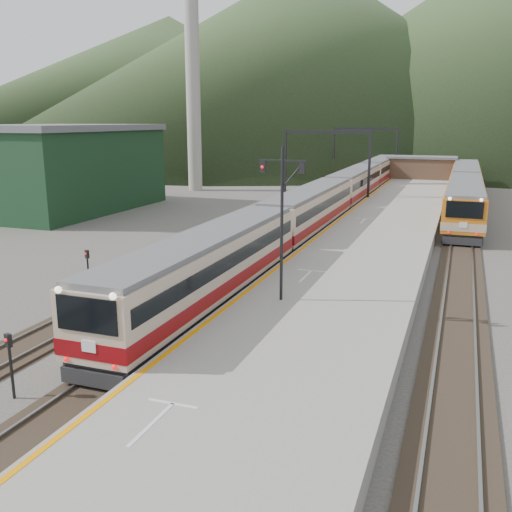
% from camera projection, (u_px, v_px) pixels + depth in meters
% --- Properties ---
extents(track_main, '(2.60, 200.00, 0.23)m').
position_uv_depth(track_main, '(317.00, 229.00, 48.02)').
color(track_main, black).
rests_on(track_main, ground).
extents(track_far, '(2.60, 200.00, 0.23)m').
position_uv_depth(track_far, '(261.00, 226.00, 49.67)').
color(track_far, black).
rests_on(track_far, ground).
extents(track_second, '(2.60, 200.00, 0.23)m').
position_uv_depth(track_second, '(462.00, 239.00, 44.21)').
color(track_second, black).
rests_on(track_second, ground).
extents(platform, '(8.00, 100.00, 1.00)m').
position_uv_depth(platform, '(382.00, 233.00, 44.23)').
color(platform, gray).
rests_on(platform, ground).
extents(gantry_near, '(9.55, 0.25, 8.00)m').
position_uv_depth(gantry_near, '(327.00, 153.00, 61.40)').
color(gantry_near, black).
rests_on(gantry_near, ground).
extents(gantry_far, '(9.55, 0.25, 8.00)m').
position_uv_depth(gantry_far, '(365.00, 144.00, 84.26)').
color(gantry_far, black).
rests_on(gantry_far, ground).
extents(warehouse, '(14.50, 20.50, 8.60)m').
position_uv_depth(warehouse, '(56.00, 168.00, 58.14)').
color(warehouse, black).
rests_on(warehouse, ground).
extents(smokestack, '(1.80, 1.80, 30.00)m').
position_uv_depth(smokestack, '(193.00, 72.00, 71.96)').
color(smokestack, '#9E998E').
rests_on(smokestack, ground).
extents(station_shed, '(9.40, 4.40, 3.10)m').
position_uv_depth(station_shed, '(422.00, 167.00, 80.33)').
color(station_shed, brown).
rests_on(station_shed, platform).
extents(hill_a, '(180.00, 180.00, 60.00)m').
position_uv_depth(hill_a, '(311.00, 56.00, 191.50)').
color(hill_a, '#2C411D').
rests_on(hill_a, ground).
extents(hill_d, '(200.00, 200.00, 55.00)m').
position_uv_depth(hill_d, '(171.00, 79.00, 264.31)').
color(hill_d, '#2C411D').
rests_on(hill_d, ground).
extents(main_train, '(2.82, 77.39, 3.44)m').
position_uv_depth(main_train, '(336.00, 196.00, 54.21)').
color(main_train, tan).
rests_on(main_train, track_main).
extents(second_train, '(3.09, 41.99, 3.77)m').
position_uv_depth(second_train, '(465.00, 188.00, 59.80)').
color(second_train, '#CC6715').
rests_on(second_train, track_second).
extents(signal_mast, '(2.20, 0.25, 6.92)m').
position_uv_depth(signal_mast, '(282.00, 208.00, 25.19)').
color(signal_mast, black).
rests_on(signal_mast, platform).
extents(short_signal_a, '(0.26, 0.22, 2.27)m').
position_uv_depth(short_signal_a, '(10.00, 357.00, 18.64)').
color(short_signal_a, black).
rests_on(short_signal_a, ground).
extents(short_signal_b, '(0.24, 0.19, 2.27)m').
position_uv_depth(short_signal_b, '(240.00, 232.00, 39.61)').
color(short_signal_b, black).
rests_on(short_signal_b, ground).
extents(short_signal_c, '(0.27, 0.24, 2.27)m').
position_uv_depth(short_signal_c, '(88.00, 265.00, 30.57)').
color(short_signal_c, black).
rests_on(short_signal_c, ground).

